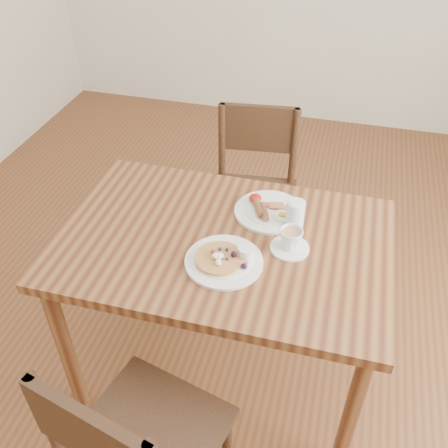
% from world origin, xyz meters
% --- Properties ---
extents(ground, '(5.00, 5.00, 0.00)m').
position_xyz_m(ground, '(0.00, 0.00, 0.00)').
color(ground, brown).
rests_on(ground, ground).
extents(dining_table, '(1.20, 0.80, 0.75)m').
position_xyz_m(dining_table, '(0.00, 0.00, 0.65)').
color(dining_table, brown).
rests_on(dining_table, ground).
extents(chair_near, '(0.51, 0.51, 0.88)m').
position_xyz_m(chair_near, '(-0.09, -0.68, 0.49)').
color(chair_near, '#3F2817').
rests_on(chair_near, ground).
extents(chair_far, '(0.47, 0.47, 0.88)m').
position_xyz_m(chair_far, '(-0.03, 0.69, 0.49)').
color(chair_far, '#3F2817').
rests_on(chair_far, ground).
extents(pancake_plate, '(0.27, 0.27, 0.06)m').
position_xyz_m(pancake_plate, '(0.04, -0.12, 0.76)').
color(pancake_plate, white).
rests_on(pancake_plate, dining_table).
extents(breakfast_plate, '(0.27, 0.27, 0.04)m').
position_xyz_m(breakfast_plate, '(0.13, 0.19, 0.76)').
color(breakfast_plate, white).
rests_on(breakfast_plate, dining_table).
extents(teacup_saucer, '(0.14, 0.14, 0.09)m').
position_xyz_m(teacup_saucer, '(0.24, 0.01, 0.79)').
color(teacup_saucer, white).
rests_on(teacup_saucer, dining_table).
extents(water_glass, '(0.07, 0.07, 0.11)m').
position_xyz_m(water_glass, '(0.23, 0.14, 0.81)').
color(water_glass, silver).
rests_on(water_glass, dining_table).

